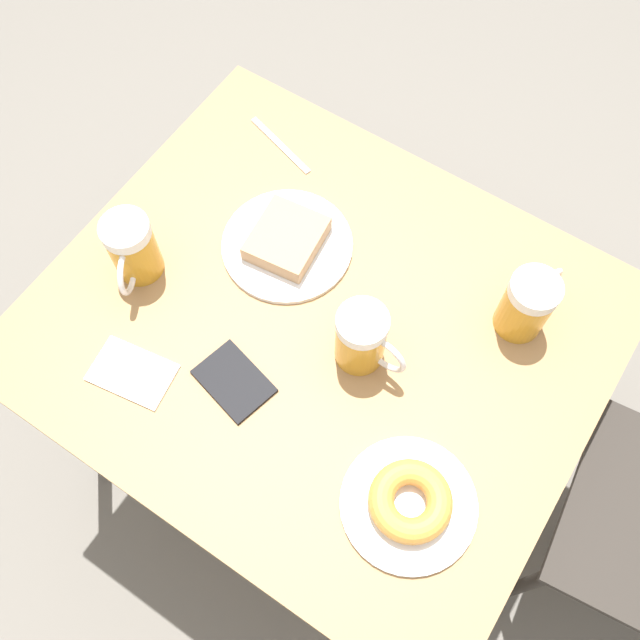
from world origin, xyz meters
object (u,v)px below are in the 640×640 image
at_px(plate_with_donut, 410,502).
at_px(fork, 280,145).
at_px(beer_mug_right, 132,249).
at_px(napkin_folded, 132,373).
at_px(plate_with_cake, 287,242).
at_px(passport_near_edge, 234,381).
at_px(beer_mug_center, 528,304).
at_px(beer_mug_left, 362,339).

height_order(plate_with_donut, fork, plate_with_donut).
height_order(beer_mug_right, napkin_folded, beer_mug_right).
distance_m(napkin_folded, fork, 0.54).
bearing_deg(plate_with_donut, fork, -129.54).
xyz_separation_m(napkin_folded, fork, (-0.53, -0.07, -0.00)).
relative_size(plate_with_cake, passport_near_edge, 1.68).
xyz_separation_m(plate_with_donut, fork, (-0.47, -0.57, -0.02)).
distance_m(beer_mug_center, beer_mug_right, 0.68).
xyz_separation_m(plate_with_cake, beer_mug_left, (0.11, 0.23, 0.05)).
bearing_deg(beer_mug_center, fork, -98.83).
bearing_deg(beer_mug_right, beer_mug_center, 114.36).
bearing_deg(beer_mug_right, fork, 171.93).
bearing_deg(passport_near_edge, plate_with_donut, 87.44).
bearing_deg(fork, beer_mug_center, 81.17).
distance_m(beer_mug_center, passport_near_edge, 0.51).
xyz_separation_m(beer_mug_right, fork, (-0.37, 0.05, -0.07)).
relative_size(plate_with_donut, beer_mug_left, 1.60).
bearing_deg(plate_with_cake, beer_mug_center, 102.82).
bearing_deg(fork, beer_mug_right, -8.07).
xyz_separation_m(beer_mug_left, passport_near_edge, (0.16, -0.15, -0.06)).
relative_size(plate_with_cake, napkin_folded, 1.61).
bearing_deg(plate_with_donut, passport_near_edge, -92.56).
distance_m(plate_with_donut, napkin_folded, 0.51).
bearing_deg(fork, plate_with_donut, 50.46).
bearing_deg(plate_with_donut, beer_mug_left, -131.55).
bearing_deg(napkin_folded, beer_mug_center, 131.71).
bearing_deg(beer_mug_center, passport_near_edge, -43.67).
bearing_deg(beer_mug_center, plate_with_cake, -77.18).
relative_size(plate_with_donut, napkin_folded, 1.43).
distance_m(napkin_folded, passport_near_edge, 0.17).
bearing_deg(beer_mug_center, napkin_folded, -48.29).
distance_m(beer_mug_left, beer_mug_center, 0.28).
bearing_deg(beer_mug_right, plate_with_donut, 80.85).
bearing_deg(beer_mug_center, plate_with_donut, 0.02).
bearing_deg(beer_mug_right, beer_mug_left, 100.05).
xyz_separation_m(plate_with_cake, fork, (-0.18, -0.14, -0.01)).
xyz_separation_m(beer_mug_left, napkin_folded, (0.24, -0.30, -0.06)).
bearing_deg(plate_with_donut, napkin_folded, -82.46).
height_order(beer_mug_left, beer_mug_right, same).
distance_m(plate_with_cake, plate_with_donut, 0.51).
bearing_deg(passport_near_edge, fork, -154.18).
height_order(plate_with_cake, passport_near_edge, plate_with_cake).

